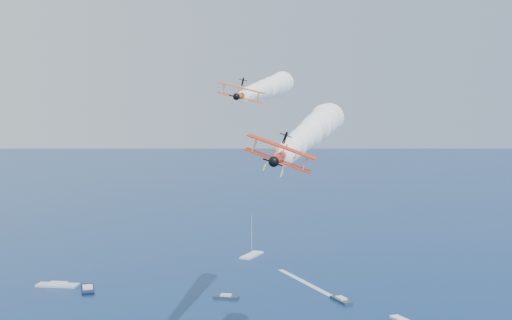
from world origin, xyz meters
TOP-DOWN VIEW (x-y plane):
  - biplane_lead at (18.01, 37.41)m, footprint 12.03×12.56m
  - biplane_trail at (-1.75, 4.21)m, footprint 12.38×12.97m
  - smoke_trail_lead at (40.11, 56.18)m, footprint 60.74×60.06m
  - smoke_trail_trail at (21.08, 22.08)m, footprint 60.71×59.18m

SIDE VIEW (x-z plane):
  - biplane_trail at x=-1.75m, z-range 47.85..56.36m
  - smoke_trail_trail at x=21.08m, z-range 49.00..59.61m
  - biplane_lead at x=18.01m, z-range 56.78..64.44m
  - smoke_trail_lead at x=40.11m, z-range 57.51..68.11m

